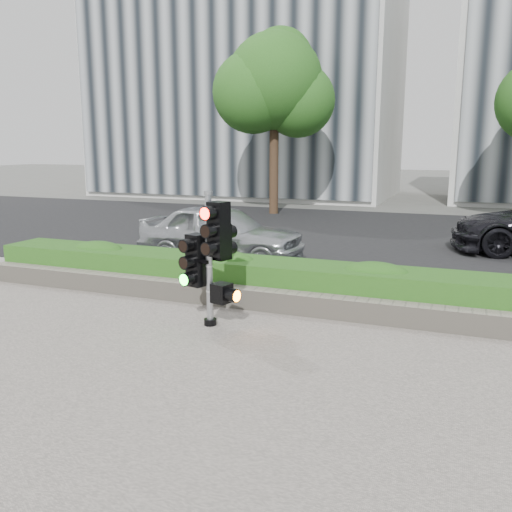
# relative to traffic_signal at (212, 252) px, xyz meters

# --- Properties ---
(ground) EXTENTS (120.00, 120.00, 0.00)m
(ground) POSITION_rel_traffic_signal_xyz_m (0.67, -0.87, -1.15)
(ground) COLOR #51514C
(ground) RESTS_ON ground
(sidewalk) EXTENTS (16.00, 11.00, 0.03)m
(sidewalk) POSITION_rel_traffic_signal_xyz_m (0.67, -3.37, -1.14)
(sidewalk) COLOR #9E9389
(sidewalk) RESTS_ON ground
(road) EXTENTS (60.00, 13.00, 0.02)m
(road) POSITION_rel_traffic_signal_xyz_m (0.67, 9.13, -1.14)
(road) COLOR black
(road) RESTS_ON ground
(curb) EXTENTS (60.00, 0.25, 0.12)m
(curb) POSITION_rel_traffic_signal_xyz_m (0.67, 2.28, -1.09)
(curb) COLOR gray
(curb) RESTS_ON ground
(stone_wall) EXTENTS (12.00, 0.32, 0.34)m
(stone_wall) POSITION_rel_traffic_signal_xyz_m (0.67, 1.03, -0.95)
(stone_wall) COLOR gray
(stone_wall) RESTS_ON sidewalk
(hedge) EXTENTS (12.00, 1.00, 0.68)m
(hedge) POSITION_rel_traffic_signal_xyz_m (0.67, 1.68, -0.78)
(hedge) COLOR #4C972E
(hedge) RESTS_ON sidewalk
(building_left) EXTENTS (16.00, 9.00, 15.00)m
(building_left) POSITION_rel_traffic_signal_xyz_m (-8.33, 22.13, 6.35)
(building_left) COLOR #B7B7B2
(building_left) RESTS_ON ground
(tree_left) EXTENTS (4.61, 4.03, 7.34)m
(tree_left) POSITION_rel_traffic_signal_xyz_m (-3.85, 13.69, 3.89)
(tree_left) COLOR black
(tree_left) RESTS_ON ground
(traffic_signal) EXTENTS (0.75, 0.61, 2.03)m
(traffic_signal) POSITION_rel_traffic_signal_xyz_m (0.00, 0.00, 0.00)
(traffic_signal) COLOR black
(traffic_signal) RESTS_ON sidewalk
(car_silver) EXTENTS (3.97, 1.63, 1.35)m
(car_silver) POSITION_rel_traffic_signal_xyz_m (-1.89, 4.41, -0.46)
(car_silver) COLOR #B3B6BB
(car_silver) RESTS_ON road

